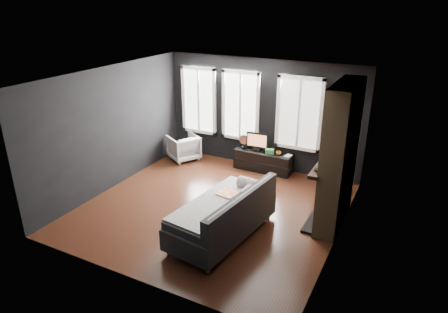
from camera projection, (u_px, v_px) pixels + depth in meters
The scene contains 18 objects.
floor at pixel (213, 208), 8.21m from camera, with size 5.00×5.00×0.00m, color black.
ceiling at pixel (211, 76), 7.19m from camera, with size 5.00×5.00×0.00m, color white.
wall_back at pixel (261, 114), 9.76m from camera, with size 5.00×0.02×2.70m, color black.
wall_left at pixel (113, 128), 8.76m from camera, with size 0.02×5.00×2.70m, color black.
wall_right at pixel (344, 171), 6.64m from camera, with size 0.02×5.00×2.70m, color black.
windows at pixel (245, 71), 9.53m from camera, with size 4.00×0.16×1.76m, color white, non-canonical shape.
fireplace at pixel (339, 157), 7.22m from camera, with size 0.70×1.62×2.70m, color #93724C, non-canonical shape.
sofa at pixel (222, 212), 7.11m from camera, with size 1.11×2.22×0.95m, color #27272A, non-canonical shape.
stripe_pillow at pixel (246, 196), 7.21m from camera, with size 0.08×0.35×0.35m, color gray.
armchair at pixel (184, 146), 10.51m from camera, with size 0.71×0.66×0.73m, color silver.
media_console at pixel (263, 161), 9.88m from camera, with size 1.44×0.45×0.50m, color black, non-canonical shape.
monitor at pixel (257, 140), 9.81m from camera, with size 0.56×0.12×0.50m, color black, non-canonical shape.
desk_fan at pixel (244, 141), 9.98m from camera, with size 0.25×0.25×0.35m, color gray, non-canonical shape.
mug at pixel (279, 153), 9.56m from camera, with size 0.12×0.09×0.12m, color orange.
book at pixel (286, 151), 9.52m from camera, with size 0.15×0.02×0.20m, color #B9AA93.
storage_box at pixel (270, 151), 9.65m from camera, with size 0.21×0.13×0.11m, color #327033.
mantel_vase at pixel (331, 148), 7.71m from camera, with size 0.20×0.20×0.20m, color gold.
mantel_clock at pixel (317, 170), 6.91m from camera, with size 0.11×0.11×0.04m, color black.
Camera 1 is at (3.50, -6.30, 4.07)m, focal length 32.00 mm.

